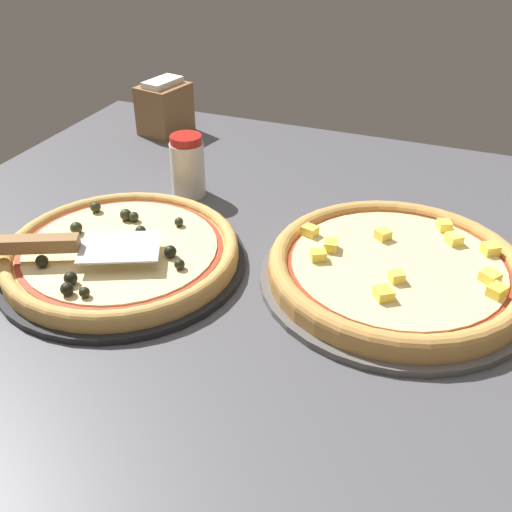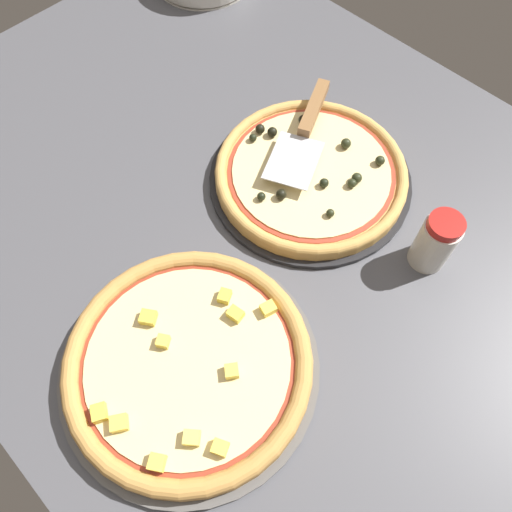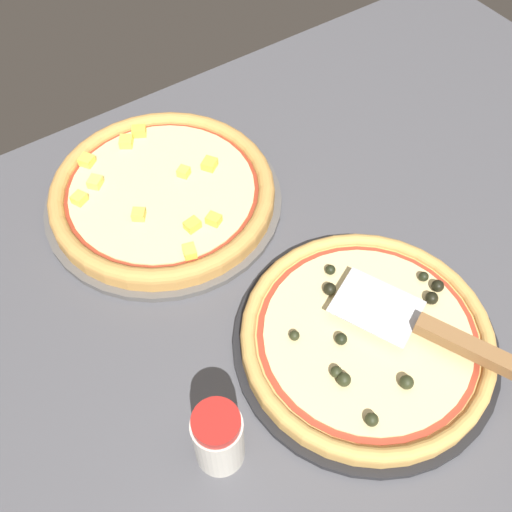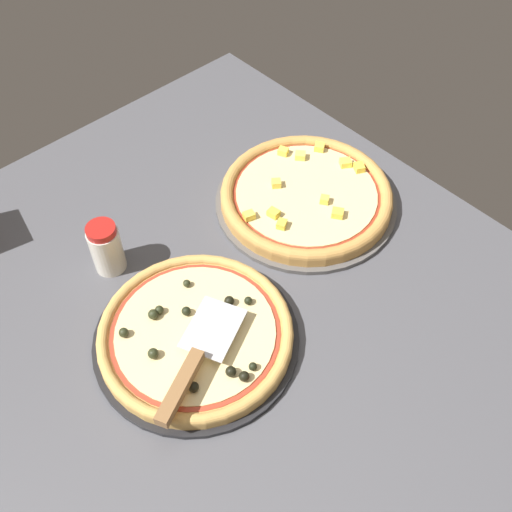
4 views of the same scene
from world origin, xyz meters
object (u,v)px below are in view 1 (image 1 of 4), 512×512
Objects in this scene: parmesan_shaker at (188,166)px; pizza_front at (122,251)px; pizza_back at (397,267)px; serving_spatula at (54,245)px; napkin_holder at (165,108)px.

pizza_front is at bearing 3.62° from parmesan_shaker.
serving_spatula is at bearing -69.17° from pizza_back.
napkin_holder is at bearing -165.88° from serving_spatula.
serving_spatula reaches higher than pizza_back.
napkin_holder reaches higher than pizza_back.
serving_spatula is 30.71cm from parmesan_shaker.
napkin_holder is at bearing -123.86° from pizza_back.
parmesan_shaker reaches higher than pizza_back.
serving_spatula is at bearing 14.12° from napkin_holder.
parmesan_shaker is at bearing -176.38° from pizza_front.
pizza_front is 24.20cm from parmesan_shaker.
pizza_back is at bearing 56.14° from napkin_holder.
serving_spatula is at bearing -43.49° from pizza_front.
serving_spatula reaches higher than pizza_front.
serving_spatula is 2.18× the size of parmesan_shaker.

